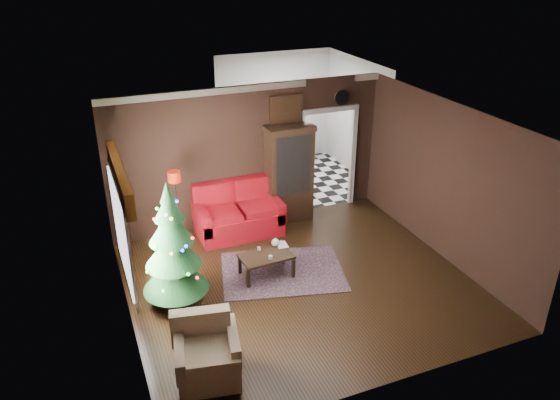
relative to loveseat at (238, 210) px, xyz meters
name	(u,v)px	position (x,y,z in m)	size (l,w,h in m)	color
floor	(300,283)	(0.40, -2.05, -0.50)	(5.50, 5.50, 0.00)	black
ceiling	(303,122)	(0.40, -2.05, 2.30)	(5.50, 5.50, 0.00)	white
wall_back	(249,156)	(0.40, 0.45, 0.90)	(5.50, 5.50, 0.00)	black
wall_front	(389,296)	(0.40, -4.55, 0.90)	(5.50, 5.50, 0.00)	black
wall_left	(121,241)	(-2.35, -2.05, 0.90)	(5.50, 5.50, 0.00)	black
wall_right	(446,182)	(3.15, -2.05, 0.90)	(5.50, 5.50, 0.00)	black
doorway	(327,161)	(2.10, 0.45, 0.55)	(1.10, 0.10, 2.10)	silver
left_window	(121,231)	(-2.31, -1.85, 0.95)	(0.05, 1.60, 1.40)	white
valance	(120,177)	(-2.23, -1.85, 1.77)	(0.12, 2.10, 0.35)	brown
kitchen_floor	(297,181)	(2.10, 1.95, -0.50)	(3.00, 3.00, 0.00)	white
kitchen_window	(275,97)	(2.10, 3.40, 1.20)	(0.70, 0.06, 0.70)	white
rug	(283,271)	(0.27, -1.60, -0.49)	(2.07, 1.50, 0.01)	#412F39
loveseat	(238,210)	(0.00, 0.00, 0.00)	(1.70, 0.90, 1.00)	maroon
curio_cabinet	(289,176)	(1.15, 0.22, 0.45)	(0.90, 0.45, 1.90)	black
floor_lamp	(177,209)	(-1.21, -0.20, 0.33)	(0.25, 0.25, 1.47)	black
christmas_tree	(172,246)	(-1.61, -1.82, 0.55)	(1.02, 1.02, 1.94)	black
armchair	(207,351)	(-1.58, -3.59, -0.04)	(0.82, 0.82, 0.84)	#C0B899
coffee_table	(266,265)	(-0.04, -1.61, -0.29)	(0.87, 0.52, 0.39)	black
teapot	(275,243)	(0.21, -1.40, -0.02)	(0.16, 0.16, 0.15)	white
cup_a	(259,249)	(-0.09, -1.40, -0.07)	(0.06, 0.06, 0.05)	white
cup_b	(271,257)	(-0.01, -1.74, -0.07)	(0.07, 0.07, 0.06)	silver
book	(277,240)	(0.24, -1.40, 0.03)	(0.18, 0.02, 0.24)	tan
wall_clock	(342,97)	(2.35, 0.40, 1.88)	(0.32, 0.32, 0.06)	white
painting	(286,110)	(1.15, 0.41, 1.75)	(0.62, 0.05, 0.52)	#A7693B
kitchen_counter	(279,147)	(2.10, 3.15, -0.05)	(1.80, 0.60, 0.90)	beige
kitchen_table	(291,172)	(1.80, 1.65, -0.12)	(0.70, 0.70, 0.75)	brown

